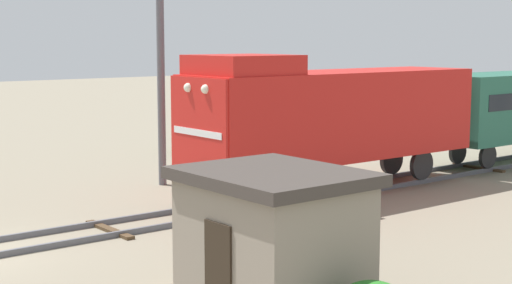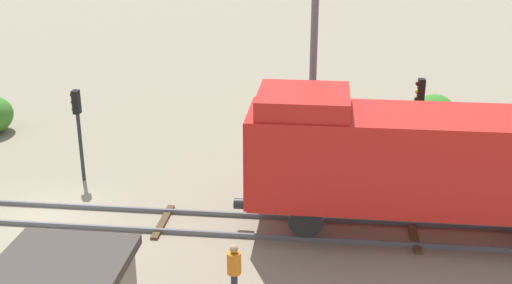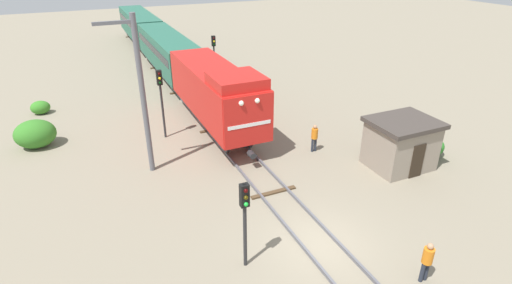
{
  "view_description": "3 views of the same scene",
  "coord_description": "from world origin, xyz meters",
  "views": [
    {
      "loc": [
        18.95,
        -5.72,
        5.27
      ],
      "look_at": [
        -0.63,
        9.81,
        1.94
      ],
      "focal_mm": 55.0,
      "sensor_mm": 36.0,
      "label": 1
    },
    {
      "loc": [
        18.92,
        9.47,
        10.11
      ],
      "look_at": [
        -0.8,
        7.25,
        2.76
      ],
      "focal_mm": 45.0,
      "sensor_mm": 36.0,
      "label": 2
    },
    {
      "loc": [
        -7.65,
        -10.6,
        11.01
      ],
      "look_at": [
        0.53,
        7.44,
        1.25
      ],
      "focal_mm": 28.0,
      "sensor_mm": 36.0,
      "label": 3
    }
  ],
  "objects": [
    {
      "name": "railway_track",
      "position": [
        0.0,
        -0.0,
        0.07
      ],
      "size": [
        2.4,
        100.02,
        0.16
      ],
      "color": "#595960",
      "rests_on": "ground"
    },
    {
      "name": "worker_by_signal",
      "position": [
        4.2,
        7.22,
        1.0
      ],
      "size": [
        0.38,
        0.38,
        1.7
      ],
      "rotation": [
        0.0,
        0.0,
        3.53
      ],
      "color": "#262B38",
      "rests_on": "ground"
    },
    {
      "name": "traffic_signal_near",
      "position": [
        -3.2,
        0.19,
        2.54
      ],
      "size": [
        0.32,
        0.34,
        3.63
      ],
      "color": "#262628",
      "rests_on": "ground"
    },
    {
      "name": "locomotive",
      "position": [
        0.0,
        12.47,
        2.77
      ],
      "size": [
        2.9,
        11.6,
        4.6
      ],
      "color": "red",
      "rests_on": "railway_track"
    },
    {
      "name": "bush_far",
      "position": [
        -10.79,
        14.66,
        0.86
      ],
      "size": [
        2.36,
        1.93,
        1.72
      ],
      "primitive_type": "ellipsoid",
      "color": "#357926",
      "rests_on": "ground"
    },
    {
      "name": "ground_plane",
      "position": [
        0.0,
        0.0,
        0.0
      ],
      "size": [
        150.03,
        150.03,
        0.0
      ],
      "primitive_type": "plane",
      "color": "gray"
    },
    {
      "name": "catenary_mast",
      "position": [
        -5.06,
        8.97,
        4.39
      ],
      "size": [
        1.94,
        0.28,
        8.29
      ],
      "color": "#595960",
      "rests_on": "ground"
    },
    {
      "name": "traffic_signal_mid",
      "position": [
        -3.4,
        12.81,
        3.04
      ],
      "size": [
        0.32,
        0.34,
        4.39
      ],
      "color": "#262628",
      "rests_on": "ground"
    }
  ]
}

